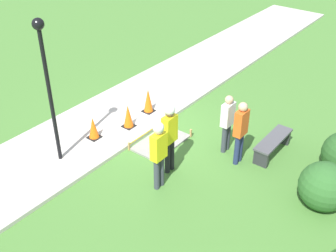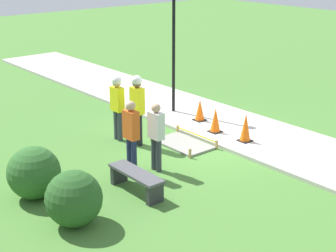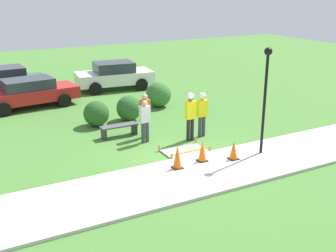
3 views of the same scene
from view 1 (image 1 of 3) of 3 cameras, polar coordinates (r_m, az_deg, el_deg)
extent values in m
plane|color=#477A33|center=(12.51, -2.09, -0.76)|extent=(60.00, 60.00, 0.00)
cube|color=#BCB7AD|center=(13.31, -6.83, 1.46)|extent=(28.00, 2.85, 0.10)
cube|color=gray|center=(11.98, -0.99, -2.24)|extent=(1.60, 0.96, 0.06)
cube|color=tan|center=(12.70, -0.44, 0.49)|extent=(0.05, 0.05, 0.25)
cube|color=tan|center=(11.69, -5.30, -2.77)|extent=(0.05, 0.05, 0.25)
cube|color=tan|center=(12.22, 3.11, -0.96)|extent=(0.05, 0.05, 0.25)
cube|color=tan|center=(11.17, -1.63, -4.51)|extent=(0.05, 0.05, 0.25)
cube|color=yellow|center=(12.14, -2.78, -0.82)|extent=(1.60, 0.00, 0.04)
cube|color=black|center=(13.34, -2.65, 2.05)|extent=(0.34, 0.34, 0.02)
cone|color=orange|center=(13.14, -2.70, 3.54)|extent=(0.29, 0.29, 0.76)
cube|color=black|center=(12.61, -5.34, 0.00)|extent=(0.34, 0.34, 0.02)
cone|color=orange|center=(12.42, -5.42, 1.41)|extent=(0.29, 0.29, 0.70)
cube|color=black|center=(12.23, -9.94, -1.50)|extent=(0.34, 0.34, 0.02)
cone|color=orange|center=(12.06, -10.09, -0.19)|extent=(0.29, 0.29, 0.64)
cube|color=#2D2D33|center=(12.34, 15.30, -1.34)|extent=(0.12, 0.40, 0.43)
cube|color=#2D2D33|center=(11.31, 12.50, -4.30)|extent=(0.12, 0.40, 0.43)
cube|color=#4C4C51|center=(11.68, 14.11, -1.76)|extent=(1.53, 0.44, 0.06)
cylinder|color=#383D47|center=(10.29, -0.91, -6.06)|extent=(0.14, 0.14, 0.86)
cylinder|color=#383D47|center=(10.18, -1.55, -6.55)|extent=(0.14, 0.14, 0.86)
cube|color=yellow|center=(9.77, -1.28, -2.78)|extent=(0.40, 0.22, 0.68)
sphere|color=tan|center=(9.52, -1.31, -0.53)|extent=(0.23, 0.23, 0.23)
sphere|color=white|center=(9.49, -1.32, -0.20)|extent=(0.27, 0.27, 0.27)
cylinder|color=black|center=(10.79, 0.49, -3.84)|extent=(0.14, 0.14, 0.91)
cylinder|color=black|center=(10.67, -0.10, -4.29)|extent=(0.14, 0.14, 0.91)
cube|color=yellow|center=(10.27, 0.21, -0.40)|extent=(0.40, 0.22, 0.72)
sphere|color=brown|center=(10.02, 0.21, 1.92)|extent=(0.25, 0.25, 0.25)
sphere|color=white|center=(9.98, 0.21, 2.26)|extent=(0.28, 0.28, 0.28)
cylinder|color=navy|center=(11.25, 9.76, -2.79)|extent=(0.14, 0.14, 0.87)
cylinder|color=navy|center=(11.11, 9.30, -3.22)|extent=(0.14, 0.14, 0.87)
cube|color=#E55B1E|center=(10.75, 9.90, 0.42)|extent=(0.40, 0.22, 0.69)
sphere|color=tan|center=(10.52, 10.13, 2.57)|extent=(0.24, 0.24, 0.24)
cylinder|color=#383D47|center=(11.66, 8.08, -1.38)|extent=(0.14, 0.14, 0.83)
cylinder|color=#383D47|center=(11.53, 7.62, -1.77)|extent=(0.14, 0.14, 0.83)
cube|color=silver|center=(11.20, 8.12, 1.57)|extent=(0.40, 0.22, 0.65)
sphere|color=tan|center=(10.99, 8.30, 3.54)|extent=(0.22, 0.22, 0.22)
cylinder|color=black|center=(10.68, -15.61, 3.53)|extent=(0.10, 0.10, 3.57)
sphere|color=black|center=(9.96, -17.20, 13.06)|extent=(0.28, 0.28, 0.28)
sphere|color=#2D6028|center=(10.23, 20.39, -7.68)|extent=(1.16, 1.16, 1.16)
camera|label=2|loc=(17.79, 48.55, 16.89)|focal=55.00mm
camera|label=3|loc=(24.07, -15.29, 28.99)|focal=45.00mm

